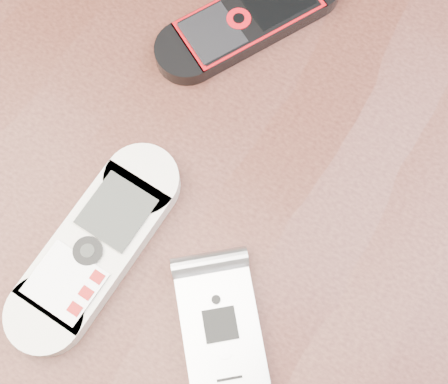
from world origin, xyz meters
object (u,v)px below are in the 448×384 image
(nokia_white, at_px, (96,246))
(nokia_black_red, at_px, (249,19))
(motorola_razr, at_px, (221,330))
(table, at_px, (219,228))

(nokia_white, relative_size, nokia_black_red, 1.02)
(nokia_white, height_order, nokia_black_red, nokia_white)
(nokia_white, distance_m, motorola_razr, 0.11)
(nokia_white, xyz_separation_m, motorola_razr, (0.11, -0.01, -0.00))
(table, distance_m, motorola_razr, 0.15)
(nokia_black_red, height_order, motorola_razr, same)
(motorola_razr, bearing_deg, table, 81.44)
(nokia_black_red, bearing_deg, nokia_white, -62.03)
(nokia_white, xyz_separation_m, nokia_black_red, (0.01, 0.21, -0.00))
(nokia_black_red, relative_size, motorola_razr, 1.60)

